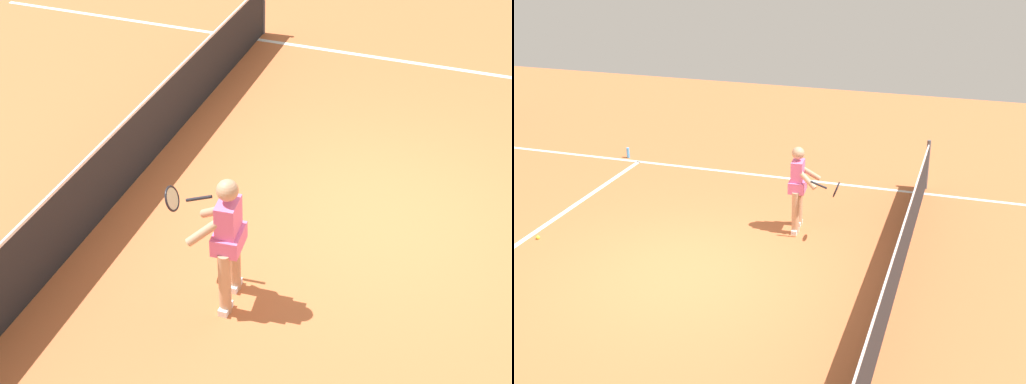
# 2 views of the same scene
# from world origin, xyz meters

# --- Properties ---
(ground_plane) EXTENTS (25.15, 25.15, 0.00)m
(ground_plane) POSITION_xyz_m (0.00, 0.00, 0.00)
(ground_plane) COLOR #C66638
(service_line_marking) EXTENTS (8.79, 0.10, 0.01)m
(service_line_marking) POSITION_xyz_m (0.00, -3.15, 0.00)
(service_line_marking) COLOR white
(service_line_marking) RESTS_ON ground
(sideline_left_marking) EXTENTS (0.10, 17.35, 0.01)m
(sideline_left_marking) POSITION_xyz_m (-4.39, 0.00, 0.00)
(sideline_left_marking) COLOR white
(sideline_left_marking) RESTS_ON ground
(court_net) EXTENTS (9.47, 0.08, 1.04)m
(court_net) POSITION_xyz_m (0.00, 3.27, 0.49)
(court_net) COLOR #4C4C51
(court_net) RESTS_ON ground
(tennis_player) EXTENTS (0.74, 0.98, 1.55)m
(tennis_player) POSITION_xyz_m (-2.00, 1.30, 0.85)
(tennis_player) COLOR tan
(tennis_player) RESTS_ON ground
(tennis_ball_near) EXTENTS (0.07, 0.07, 0.07)m
(tennis_ball_near) POSITION_xyz_m (-0.25, -2.93, 0.03)
(tennis_ball_near) COLOR #D1E533
(tennis_ball_near) RESTS_ON ground
(water_bottle) EXTENTS (0.07, 0.07, 0.24)m
(water_bottle) POSITION_xyz_m (-4.57, -3.51, 0.12)
(water_bottle) COLOR #4C9EE5
(water_bottle) RESTS_ON ground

